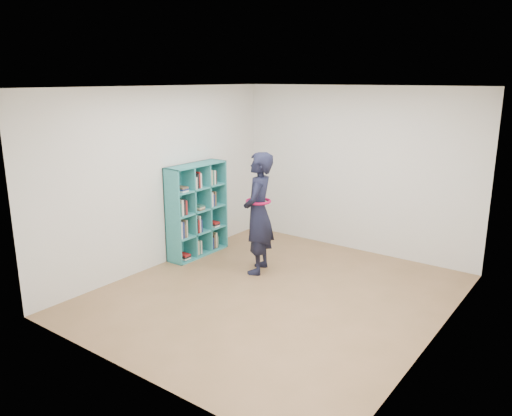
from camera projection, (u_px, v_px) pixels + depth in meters
The scene contains 9 objects.
floor at pixel (274, 295), 6.42m from camera, with size 4.50×4.50×0.00m, color brown.
ceiling at pixel (276, 87), 5.76m from camera, with size 4.50×4.50×0.00m, color white.
wall_left at pixel (162, 178), 7.24m from camera, with size 0.02×4.50×2.60m, color silver.
wall_right at pixel (442, 224), 4.95m from camera, with size 0.02×4.50×2.60m, color silver.
wall_back at pixel (356, 170), 7.85m from camera, with size 4.00×0.02×2.60m, color silver.
wall_front at pixel (130, 244), 4.34m from camera, with size 4.00×0.02×2.60m, color silver.
bookshelf at pixel (196, 211), 7.73m from camera, with size 0.32×1.08×1.44m.
person at pixel (258, 213), 6.99m from camera, with size 0.61×0.74×1.73m.
smartphone at pixel (250, 203), 7.09m from camera, with size 0.05×0.09×0.13m.
Camera 1 is at (3.32, -4.92, 2.71)m, focal length 35.00 mm.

